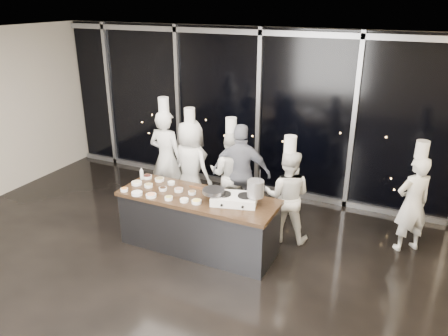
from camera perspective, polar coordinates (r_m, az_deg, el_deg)
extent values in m
plane|color=black|center=(6.41, -7.23, -14.10)|extent=(9.00, 9.00, 0.00)
cube|color=beige|center=(8.62, 4.78, 7.30)|extent=(9.00, 0.02, 3.20)
cube|color=white|center=(5.24, -8.92, 15.62)|extent=(9.00, 7.00, 0.02)
cube|color=black|center=(8.56, 4.63, 7.21)|extent=(8.90, 0.04, 3.18)
cube|color=#999CA2|center=(8.27, 4.83, 17.24)|extent=(8.90, 0.08, 0.10)
cube|color=#999CA2|center=(9.03, 4.23, -2.43)|extent=(8.90, 0.08, 0.10)
cube|color=#999CA2|center=(10.32, -14.72, 9.07)|extent=(0.08, 0.08, 3.20)
cube|color=#999CA2|center=(9.29, -6.01, 8.31)|extent=(0.08, 0.08, 3.20)
cube|color=#999CA2|center=(8.52, 4.51, 7.13)|extent=(0.08, 0.08, 3.20)
cube|color=#999CA2|center=(8.08, 16.55, 5.49)|extent=(0.08, 0.08, 3.20)
cube|color=#35353A|center=(6.84, -3.37, -7.32)|extent=(2.40, 0.80, 0.84)
cube|color=#3C2719|center=(6.63, -3.45, -3.91)|extent=(2.46, 0.86, 0.06)
cube|color=white|center=(6.38, 1.36, -4.09)|extent=(0.73, 0.55, 0.12)
cylinder|color=black|center=(6.37, -0.06, -3.41)|extent=(0.27, 0.27, 0.02)
cylinder|color=black|center=(6.32, 2.80, -3.63)|extent=(0.27, 0.27, 0.02)
cylinder|color=black|center=(6.22, -0.32, -4.89)|extent=(0.04, 0.03, 0.04)
cylinder|color=black|center=(6.17, 2.43, -5.11)|extent=(0.04, 0.03, 0.04)
cylinder|color=slate|center=(6.37, -1.37, -3.03)|extent=(0.40, 0.40, 0.05)
cube|color=#4C2B14|center=(6.43, -3.85, -2.79)|extent=(0.24, 0.09, 0.02)
cylinder|color=#ADADAF|center=(6.24, 4.14, -2.69)|extent=(0.29, 0.29, 0.24)
cylinder|color=white|center=(6.94, -12.89, -2.78)|extent=(0.11, 0.11, 0.04)
cylinder|color=orange|center=(6.93, -12.91, -2.66)|extent=(0.09, 0.09, 0.01)
cylinder|color=white|center=(7.13, -11.34, -1.95)|extent=(0.17, 0.17, 0.04)
cylinder|color=beige|center=(7.13, -11.35, -1.83)|extent=(0.14, 0.14, 0.01)
cylinder|color=white|center=(7.34, -9.99, -1.15)|extent=(0.15, 0.15, 0.04)
cylinder|color=black|center=(7.34, -9.99, -1.03)|extent=(0.12, 0.12, 0.01)
cylinder|color=white|center=(6.77, -11.30, -3.27)|extent=(0.17, 0.17, 0.04)
cylinder|color=white|center=(6.77, -11.31, -3.14)|extent=(0.14, 0.14, 0.01)
cylinder|color=white|center=(7.01, -9.83, -2.27)|extent=(0.13, 0.13, 0.04)
cylinder|color=tan|center=(7.00, -9.84, -2.15)|extent=(0.11, 0.11, 0.01)
cylinder|color=white|center=(7.21, -8.42, -1.50)|extent=(0.15, 0.15, 0.04)
cylinder|color=olive|center=(7.20, -8.42, -1.38)|extent=(0.12, 0.12, 0.01)
cylinder|color=white|center=(6.66, -9.50, -3.57)|extent=(0.16, 0.16, 0.04)
cylinder|color=#F39C64|center=(6.66, -9.51, -3.44)|extent=(0.13, 0.13, 0.01)
cylinder|color=white|center=(6.86, -7.98, -2.71)|extent=(0.13, 0.13, 0.04)
cylinder|color=black|center=(6.85, -7.99, -2.58)|extent=(0.10, 0.10, 0.01)
cylinder|color=white|center=(7.05, -6.90, -1.96)|extent=(0.12, 0.12, 0.04)
cylinder|color=white|center=(7.04, -6.91, -1.84)|extent=(0.09, 0.09, 0.01)
cylinder|color=white|center=(6.54, -7.23, -3.93)|extent=(0.12, 0.12, 0.04)
cylinder|color=#B1AD46|center=(6.54, -7.24, -3.80)|extent=(0.10, 0.10, 0.01)
cylinder|color=white|center=(6.79, -5.93, -2.87)|extent=(0.14, 0.14, 0.04)
cylinder|color=tan|center=(6.78, -5.94, -2.75)|extent=(0.11, 0.11, 0.01)
cylinder|color=white|center=(6.46, -5.22, -4.21)|extent=(0.13, 0.13, 0.04)
cylinder|color=beige|center=(6.45, -5.23, -4.07)|extent=(0.10, 0.10, 0.01)
cylinder|color=white|center=(6.68, -4.19, -3.23)|extent=(0.12, 0.12, 0.04)
cylinder|color=olive|center=(6.68, -4.19, -3.10)|extent=(0.10, 0.10, 0.01)
cylinder|color=white|center=(6.39, -3.61, -4.42)|extent=(0.15, 0.15, 0.04)
cylinder|color=#F5D851|center=(6.39, -3.61, -4.28)|extent=(0.12, 0.12, 0.01)
cylinder|color=white|center=(7.29, -10.69, -0.89)|extent=(0.06, 0.06, 0.16)
cone|color=white|center=(7.26, -10.75, -0.13)|extent=(0.05, 0.05, 0.05)
imported|color=silver|center=(8.14, -7.54, 1.25)|extent=(0.68, 0.45, 1.83)
cylinder|color=white|center=(7.84, -7.90, 8.22)|extent=(0.19, 0.19, 0.26)
imported|color=silver|center=(7.91, -4.31, 0.24)|extent=(0.95, 0.76, 1.69)
cylinder|color=white|center=(7.62, -4.51, 6.87)|extent=(0.24, 0.24, 0.26)
imported|color=silver|center=(7.68, 0.89, -0.81)|extent=(0.86, 0.71, 1.59)
cylinder|color=white|center=(7.39, 0.93, 5.60)|extent=(0.22, 0.22, 0.26)
imported|color=#121B32|center=(7.53, 2.27, -0.67)|extent=(1.08, 0.61, 1.74)
imported|color=silver|center=(7.00, 8.25, -3.65)|extent=(0.83, 0.70, 1.53)
cylinder|color=white|center=(6.68, 8.65, 3.08)|extent=(0.22, 0.22, 0.26)
imported|color=silver|center=(7.23, 23.39, -4.35)|extent=(0.68, 0.64, 1.56)
cylinder|color=white|center=(6.92, 24.46, 2.21)|extent=(0.27, 0.27, 0.26)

